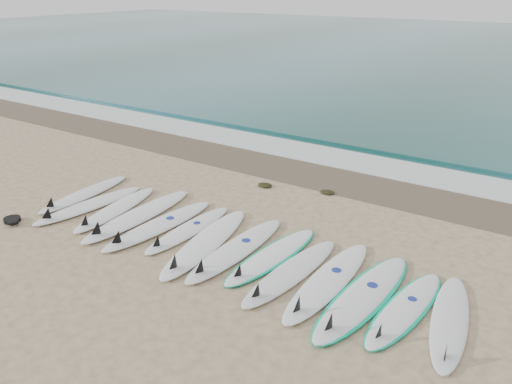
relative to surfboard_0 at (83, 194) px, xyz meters
The scene contains 22 objects.
ground 3.93m from the surfboard_0, ahead, with size 120.00×120.00×0.00m, color tan.
ocean 32.65m from the surfboard_0, 83.08° to the left, with size 120.00×55.00×0.03m, color #215A5E.
wet_sand_band 5.62m from the surfboard_0, 45.58° to the left, with size 120.00×1.80×0.01m, color brown.
foam_band 6.69m from the surfboard_0, 54.00° to the left, with size 120.00×1.40×0.04m, color silver.
wave_crest 7.95m from the surfboard_0, 60.36° to the left, with size 120.00×1.00×0.10m, color #215A5E.
surfboard_0 is the anchor object (origin of this frame).
surfboard_1 0.67m from the surfboard_0, 31.75° to the right, with size 0.82×2.60×0.33m.
surfboard_2 1.21m from the surfboard_0, ahead, with size 0.89×2.52×0.32m.
surfboard_3 1.81m from the surfboard_0, ahead, with size 0.65×2.92×0.37m.
surfboard_4 2.46m from the surfboard_0, ahead, with size 0.76×2.75×0.35m.
surfboard_5 3.04m from the surfboard_0, ahead, with size 0.49×2.34×0.30m.
surfboard_6 3.65m from the surfboard_0, ahead, with size 1.03×2.93×0.37m.
surfboard_7 4.24m from the surfboard_0, ahead, with size 0.59×2.74×0.35m.
surfboard_8 4.87m from the surfboard_0, ahead, with size 0.81×2.50×0.31m.
surfboard_9 5.41m from the surfboard_0, ahead, with size 0.73×2.59×0.33m.
surfboard_10 6.02m from the surfboard_0, ahead, with size 0.59×2.74×0.35m.
surfboard_11 6.64m from the surfboard_0, ahead, with size 0.90×2.86×0.36m.
surfboard_12 7.25m from the surfboard_0, ahead, with size 0.80×2.37×0.30m.
surfboard_13 7.86m from the surfboard_0, ahead, with size 0.86×2.41×0.30m.
seaweed_near 4.06m from the surfboard_0, 41.58° to the left, with size 0.35×0.27×0.07m, color black.
seaweed_far 5.41m from the surfboard_0, 35.08° to the left, with size 0.33×0.26×0.06m, color black.
leash_coil 1.61m from the surfboard_0, 94.09° to the right, with size 0.46×0.36×0.11m.
Camera 1 is at (4.77, -6.25, 4.36)m, focal length 35.00 mm.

